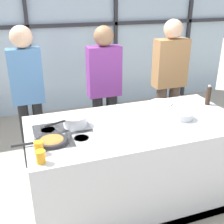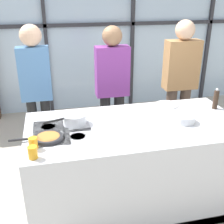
% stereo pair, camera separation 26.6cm
% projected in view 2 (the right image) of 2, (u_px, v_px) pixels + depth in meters
% --- Properties ---
extents(ground_plane, '(18.00, 18.00, 0.00)m').
position_uv_depth(ground_plane, '(133.00, 200.00, 3.02)').
color(ground_plane, '#BCB29E').
extents(back_window_wall, '(6.40, 0.10, 2.80)m').
position_uv_depth(back_window_wall, '(90.00, 32.00, 4.95)').
color(back_window_wall, silver).
rests_on(back_window_wall, ground_plane).
extents(demo_island, '(2.05, 1.00, 0.92)m').
position_uv_depth(demo_island, '(134.00, 165.00, 2.84)').
color(demo_island, silver).
rests_on(demo_island, ground_plane).
extents(spectator_far_left, '(0.36, 0.24, 1.75)m').
position_uv_depth(spectator_far_left, '(36.00, 86.00, 3.32)').
color(spectator_far_left, black).
rests_on(spectator_far_left, ground_plane).
extents(spectator_center_left, '(0.41, 0.24, 1.71)m').
position_uv_depth(spectator_center_left, '(112.00, 85.00, 3.53)').
color(spectator_center_left, black).
rests_on(spectator_center_left, ground_plane).
extents(spectator_center_right, '(0.44, 0.25, 1.76)m').
position_uv_depth(spectator_center_right, '(180.00, 79.00, 3.71)').
color(spectator_center_right, '#47382D').
rests_on(spectator_center_right, ground_plane).
extents(frying_pan, '(0.45, 0.25, 0.03)m').
position_uv_depth(frying_pan, '(47.00, 138.00, 2.37)').
color(frying_pan, '#232326').
rests_on(frying_pan, demo_island).
extents(saucepan, '(0.40, 0.22, 0.10)m').
position_uv_depth(saucepan, '(74.00, 119.00, 2.63)').
color(saucepan, silver).
rests_on(saucepan, demo_island).
extents(white_plate, '(0.25, 0.25, 0.01)m').
position_uv_depth(white_plate, '(167.00, 105.00, 3.09)').
color(white_plate, white).
rests_on(white_plate, demo_island).
extents(mixing_bowl, '(0.20, 0.20, 0.07)m').
position_uv_depth(mixing_bowl, '(185.00, 118.00, 2.68)').
color(mixing_bowl, silver).
rests_on(mixing_bowl, demo_island).
extents(pepper_grinder, '(0.05, 0.05, 0.23)m').
position_uv_depth(pepper_grinder, '(216.00, 99.00, 2.96)').
color(pepper_grinder, '#332319').
rests_on(pepper_grinder, demo_island).
extents(juice_glass_near, '(0.07, 0.07, 0.10)m').
position_uv_depth(juice_glass_near, '(33.00, 152.00, 2.09)').
color(juice_glass_near, orange).
rests_on(juice_glass_near, demo_island).
extents(juice_glass_far, '(0.07, 0.07, 0.10)m').
position_uv_depth(juice_glass_far, '(33.00, 143.00, 2.22)').
color(juice_glass_far, orange).
rests_on(juice_glass_far, demo_island).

